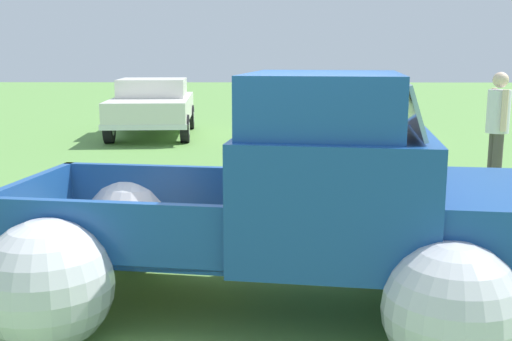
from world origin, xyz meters
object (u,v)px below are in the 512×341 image
Objects in this scene: show_car_0 at (153,105)px; show_car_1 at (312,107)px; spectator_0 at (498,123)px; vintage_pickup_truck at (301,218)px.

show_car_0 is 4.06m from show_car_1.
show_car_0 is 2.40× the size of spectator_0.
vintage_pickup_truck is at bearing 12.06° from show_car_0.
vintage_pickup_truck reaches higher than show_car_0.
spectator_0 is at bearing 24.30° from show_car_1.
spectator_0 is (6.41, -6.23, 0.25)m from show_car_0.
vintage_pickup_truck is 5.64m from spectator_0.
spectator_0 is at bearing 62.66° from vintage_pickup_truck.
vintage_pickup_truck reaches higher than spectator_0.
vintage_pickup_truck is 11.28m from show_car_0.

